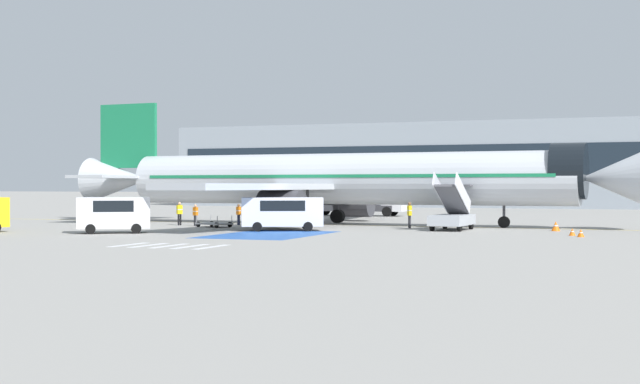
{
  "coord_description": "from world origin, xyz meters",
  "views": [
    {
      "loc": [
        23.87,
        -64.8,
        3.08
      ],
      "look_at": [
        0.92,
        -2.8,
        2.58
      ],
      "focal_mm": 50.0,
      "sensor_mm": 36.0,
      "label": 1
    }
  ],
  "objects_px": {
    "fuel_tanker": "(353,197)",
    "ground_crew_2": "(180,212)",
    "service_van_2": "(113,212)",
    "traffic_cone_2": "(556,226)",
    "ground_crew_3": "(195,214)",
    "airliner": "(336,180)",
    "baggage_cart": "(214,224)",
    "boarding_stairs_forward": "(452,216)",
    "ground_crew_0": "(410,213)",
    "traffic_cone_0": "(581,233)",
    "ground_crew_1": "(239,213)",
    "service_van_0": "(282,211)",
    "traffic_cone_1": "(572,232)",
    "terminal_building": "(446,165)"
  },
  "relations": [
    {
      "from": "ground_crew_0",
      "to": "traffic_cone_2",
      "type": "relative_size",
      "value": 2.84
    },
    {
      "from": "airliner",
      "to": "terminal_building",
      "type": "distance_m",
      "value": 60.15
    },
    {
      "from": "ground_crew_3",
      "to": "traffic_cone_1",
      "type": "xyz_separation_m",
      "value": [
        27.82,
        -3.58,
        -0.71
      ]
    },
    {
      "from": "airliner",
      "to": "traffic_cone_2",
      "type": "xyz_separation_m",
      "value": [
        16.98,
        -3.74,
        -3.19
      ]
    },
    {
      "from": "boarding_stairs_forward",
      "to": "ground_crew_0",
      "type": "height_order",
      "value": "boarding_stairs_forward"
    },
    {
      "from": "airliner",
      "to": "traffic_cone_2",
      "type": "distance_m",
      "value": 17.68
    },
    {
      "from": "airliner",
      "to": "ground_crew_2",
      "type": "height_order",
      "value": "airliner"
    },
    {
      "from": "fuel_tanker",
      "to": "traffic_cone_1",
      "type": "relative_size",
      "value": 22.57
    },
    {
      "from": "airliner",
      "to": "traffic_cone_1",
      "type": "height_order",
      "value": "airliner"
    },
    {
      "from": "boarding_stairs_forward",
      "to": "traffic_cone_2",
      "type": "xyz_separation_m",
      "value": [
        6.79,
        1.22,
        -0.65
      ]
    },
    {
      "from": "service_van_0",
      "to": "ground_crew_2",
      "type": "distance_m",
      "value": 11.67
    },
    {
      "from": "airliner",
      "to": "traffic_cone_0",
      "type": "distance_m",
      "value": 21.94
    },
    {
      "from": "ground_crew_1",
      "to": "traffic_cone_0",
      "type": "distance_m",
      "value": 27.19
    },
    {
      "from": "baggage_cart",
      "to": "traffic_cone_0",
      "type": "xyz_separation_m",
      "value": [
        26.19,
        -3.57,
        -0.02
      ]
    },
    {
      "from": "service_van_2",
      "to": "traffic_cone_2",
      "type": "height_order",
      "value": "service_van_2"
    },
    {
      "from": "boarding_stairs_forward",
      "to": "traffic_cone_2",
      "type": "height_order",
      "value": "boarding_stairs_forward"
    },
    {
      "from": "baggage_cart",
      "to": "traffic_cone_2",
      "type": "bearing_deg",
      "value": -59.53
    },
    {
      "from": "boarding_stairs_forward",
      "to": "service_van_2",
      "type": "bearing_deg",
      "value": -147.44
    },
    {
      "from": "service_van_2",
      "to": "ground_crew_2",
      "type": "bearing_deg",
      "value": -26.1
    },
    {
      "from": "baggage_cart",
      "to": "ground_crew_2",
      "type": "xyz_separation_m",
      "value": [
        -3.9,
        1.84,
        0.78
      ]
    },
    {
      "from": "boarding_stairs_forward",
      "to": "ground_crew_1",
      "type": "bearing_deg",
      "value": 175.17
    },
    {
      "from": "ground_crew_0",
      "to": "terminal_building",
      "type": "xyz_separation_m",
      "value": [
        -11.09,
        63.22,
        4.82
      ]
    },
    {
      "from": "traffic_cone_0",
      "to": "traffic_cone_1",
      "type": "bearing_deg",
      "value": 114.81
    },
    {
      "from": "airliner",
      "to": "ground_crew_3",
      "type": "xyz_separation_m",
      "value": [
        -9.36,
        -5.49,
        -2.59
      ]
    },
    {
      "from": "airliner",
      "to": "service_van_2",
      "type": "distance_m",
      "value": 19.02
    },
    {
      "from": "airliner",
      "to": "traffic_cone_1",
      "type": "relative_size",
      "value": 100.69
    },
    {
      "from": "ground_crew_2",
      "to": "traffic_cone_0",
      "type": "bearing_deg",
      "value": -65.58
    },
    {
      "from": "ground_crew_1",
      "to": "terminal_building",
      "type": "relative_size",
      "value": 0.02
    },
    {
      "from": "airliner",
      "to": "ground_crew_2",
      "type": "bearing_deg",
      "value": -63.49
    },
    {
      "from": "fuel_tanker",
      "to": "ground_crew_3",
      "type": "distance_m",
      "value": 25.96
    },
    {
      "from": "fuel_tanker",
      "to": "ground_crew_2",
      "type": "distance_m",
      "value": 25.74
    },
    {
      "from": "traffic_cone_2",
      "to": "traffic_cone_0",
      "type": "bearing_deg",
      "value": -72.55
    },
    {
      "from": "service_van_2",
      "to": "ground_crew_2",
      "type": "height_order",
      "value": "service_van_2"
    },
    {
      "from": "airliner",
      "to": "ground_crew_3",
      "type": "bearing_deg",
      "value": -57.23
    },
    {
      "from": "service_van_2",
      "to": "fuel_tanker",
      "type": "bearing_deg",
      "value": -40.65
    },
    {
      "from": "ground_crew_0",
      "to": "ground_crew_2",
      "type": "xyz_separation_m",
      "value": [
        -17.77,
        -1.67,
        -0.05
      ]
    },
    {
      "from": "service_van_0",
      "to": "traffic_cone_1",
      "type": "xyz_separation_m",
      "value": [
        18.89,
        0.74,
        -1.12
      ]
    },
    {
      "from": "boarding_stairs_forward",
      "to": "traffic_cone_1",
      "type": "xyz_separation_m",
      "value": [
        8.28,
        -4.12,
        -0.76
      ]
    },
    {
      "from": "traffic_cone_0",
      "to": "service_van_2",
      "type": "bearing_deg",
      "value": -168.08
    },
    {
      "from": "traffic_cone_2",
      "to": "traffic_cone_1",
      "type": "bearing_deg",
      "value": -74.42
    },
    {
      "from": "service_van_2",
      "to": "ground_crew_1",
      "type": "distance_m",
      "value": 13.81
    },
    {
      "from": "airliner",
      "to": "traffic_cone_0",
      "type": "height_order",
      "value": "airliner"
    },
    {
      "from": "boarding_stairs_forward",
      "to": "airliner",
      "type": "bearing_deg",
      "value": 156.44
    },
    {
      "from": "ground_crew_1",
      "to": "boarding_stairs_forward",
      "type": "bearing_deg",
      "value": 29.74
    },
    {
      "from": "ground_crew_3",
      "to": "traffic_cone_1",
      "type": "relative_size",
      "value": 3.59
    },
    {
      "from": "fuel_tanker",
      "to": "ground_crew_2",
      "type": "height_order",
      "value": "fuel_tanker"
    },
    {
      "from": "ground_crew_1",
      "to": "traffic_cone_2",
      "type": "bearing_deg",
      "value": 34.66
    },
    {
      "from": "service_van_0",
      "to": "traffic_cone_0",
      "type": "distance_m",
      "value": 19.52
    },
    {
      "from": "service_van_2",
      "to": "ground_crew_3",
      "type": "distance_m",
      "value": 10.89
    },
    {
      "from": "service_van_0",
      "to": "ground_crew_0",
      "type": "height_order",
      "value": "service_van_0"
    }
  ]
}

